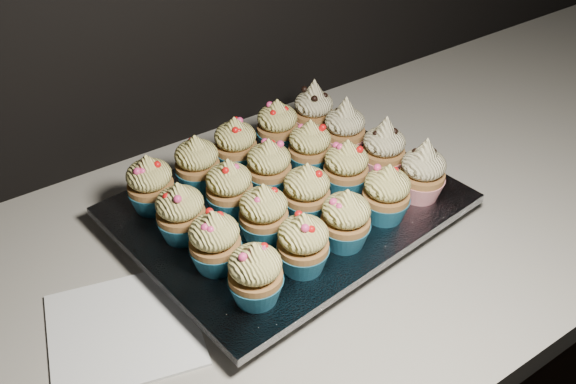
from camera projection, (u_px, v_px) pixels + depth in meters
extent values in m
cube|color=beige|center=(356.00, 216.00, 0.94)|extent=(2.44, 0.64, 0.04)
cube|color=white|center=(124.00, 329.00, 0.74)|extent=(0.20, 0.20, 0.00)
cube|color=black|center=(288.00, 214.00, 0.89)|extent=(0.43, 0.34, 0.02)
cube|color=silver|center=(288.00, 205.00, 0.88)|extent=(0.46, 0.38, 0.01)
cone|color=#1C6685|center=(256.00, 289.00, 0.72)|extent=(0.06, 0.06, 0.03)
ellipsoid|color=#EEDE78|center=(255.00, 264.00, 0.70)|extent=(0.06, 0.06, 0.04)
cone|color=#EEDE78|center=(254.00, 249.00, 0.69)|extent=(0.03, 0.03, 0.02)
cone|color=#1C6685|center=(303.00, 258.00, 0.76)|extent=(0.06, 0.06, 0.03)
ellipsoid|color=#EEDE78|center=(303.00, 234.00, 0.74)|extent=(0.06, 0.06, 0.04)
cone|color=#EEDE78|center=(303.00, 219.00, 0.73)|extent=(0.03, 0.03, 0.02)
cone|color=#1C6685|center=(345.00, 234.00, 0.80)|extent=(0.06, 0.06, 0.03)
ellipsoid|color=#EEDE78|center=(346.00, 210.00, 0.78)|extent=(0.06, 0.06, 0.04)
cone|color=#EEDE78|center=(347.00, 195.00, 0.76)|extent=(0.03, 0.03, 0.02)
cone|color=#1C6685|center=(385.00, 208.00, 0.84)|extent=(0.06, 0.06, 0.03)
ellipsoid|color=#EEDE78|center=(387.00, 184.00, 0.82)|extent=(0.06, 0.06, 0.04)
cone|color=#EEDE78|center=(389.00, 170.00, 0.80)|extent=(0.03, 0.03, 0.02)
cone|color=red|center=(420.00, 187.00, 0.88)|extent=(0.06, 0.06, 0.03)
ellipsoid|color=beige|center=(424.00, 164.00, 0.85)|extent=(0.06, 0.06, 0.04)
cone|color=beige|center=(427.00, 147.00, 0.84)|extent=(0.03, 0.03, 0.03)
cone|color=#1C6685|center=(216.00, 256.00, 0.77)|extent=(0.06, 0.06, 0.03)
ellipsoid|color=#EEDE78|center=(214.00, 232.00, 0.74)|extent=(0.06, 0.06, 0.04)
cone|color=#EEDE78|center=(213.00, 216.00, 0.73)|extent=(0.03, 0.03, 0.02)
cone|color=#1C6685|center=(264.00, 228.00, 0.81)|extent=(0.06, 0.06, 0.03)
ellipsoid|color=#EEDE78|center=(263.00, 204.00, 0.78)|extent=(0.06, 0.06, 0.04)
cone|color=#EEDE78|center=(263.00, 189.00, 0.77)|extent=(0.03, 0.03, 0.02)
cone|color=#1C6685|center=(306.00, 207.00, 0.84)|extent=(0.06, 0.06, 0.03)
ellipsoid|color=#EEDE78|center=(307.00, 183.00, 0.82)|extent=(0.06, 0.06, 0.04)
cone|color=#EEDE78|center=(307.00, 169.00, 0.81)|extent=(0.03, 0.03, 0.02)
cone|color=#1C6685|center=(345.00, 182.00, 0.89)|extent=(0.06, 0.06, 0.03)
ellipsoid|color=#EEDE78|center=(347.00, 159.00, 0.86)|extent=(0.06, 0.06, 0.04)
cone|color=#EEDE78|center=(348.00, 145.00, 0.85)|extent=(0.03, 0.03, 0.02)
cone|color=red|center=(382.00, 164.00, 0.92)|extent=(0.06, 0.06, 0.03)
ellipsoid|color=beige|center=(384.00, 142.00, 0.90)|extent=(0.06, 0.06, 0.04)
cone|color=beige|center=(386.00, 125.00, 0.88)|extent=(0.03, 0.03, 0.03)
cone|color=#1C6685|center=(183.00, 227.00, 0.81)|extent=(0.06, 0.06, 0.03)
ellipsoid|color=#EEDE78|center=(180.00, 203.00, 0.79)|extent=(0.06, 0.06, 0.04)
cone|color=#EEDE78|center=(178.00, 188.00, 0.77)|extent=(0.03, 0.03, 0.02)
cone|color=#1C6685|center=(230.00, 202.00, 0.85)|extent=(0.06, 0.06, 0.03)
ellipsoid|color=#EEDE78|center=(229.00, 179.00, 0.83)|extent=(0.06, 0.06, 0.04)
cone|color=#EEDE78|center=(228.00, 164.00, 0.81)|extent=(0.03, 0.03, 0.02)
cone|color=#1C6685|center=(269.00, 181.00, 0.89)|extent=(0.06, 0.06, 0.03)
ellipsoid|color=#EEDE78|center=(269.00, 158.00, 0.86)|extent=(0.06, 0.06, 0.04)
cone|color=#EEDE78|center=(268.00, 144.00, 0.85)|extent=(0.03, 0.03, 0.02)
cone|color=#1C6685|center=(309.00, 161.00, 0.93)|extent=(0.06, 0.06, 0.03)
ellipsoid|color=#EEDE78|center=(310.00, 139.00, 0.90)|extent=(0.06, 0.06, 0.04)
cone|color=#EEDE78|center=(310.00, 125.00, 0.89)|extent=(0.03, 0.03, 0.02)
cone|color=red|center=(344.00, 143.00, 0.96)|extent=(0.06, 0.06, 0.03)
ellipsoid|color=beige|center=(345.00, 122.00, 0.94)|extent=(0.06, 0.06, 0.04)
cone|color=beige|center=(346.00, 105.00, 0.92)|extent=(0.03, 0.03, 0.03)
cone|color=#1C6685|center=(153.00, 198.00, 0.86)|extent=(0.06, 0.06, 0.03)
ellipsoid|color=#EEDE78|center=(149.00, 175.00, 0.83)|extent=(0.06, 0.06, 0.04)
cone|color=#EEDE78|center=(146.00, 160.00, 0.82)|extent=(0.03, 0.03, 0.02)
cone|color=#1C6685|center=(199.00, 177.00, 0.89)|extent=(0.06, 0.06, 0.03)
ellipsoid|color=#EEDE78|center=(196.00, 155.00, 0.87)|extent=(0.06, 0.06, 0.04)
cone|color=#EEDE78|center=(195.00, 140.00, 0.86)|extent=(0.03, 0.03, 0.02)
cone|color=#1C6685|center=(236.00, 158.00, 0.93)|extent=(0.06, 0.06, 0.03)
ellipsoid|color=#EEDE78|center=(235.00, 136.00, 0.91)|extent=(0.06, 0.06, 0.04)
cone|color=#EEDE78|center=(234.00, 122.00, 0.90)|extent=(0.03, 0.03, 0.02)
cone|color=#1C6685|center=(278.00, 140.00, 0.97)|extent=(0.06, 0.06, 0.03)
ellipsoid|color=#EEDE78|center=(277.00, 118.00, 0.95)|extent=(0.06, 0.06, 0.04)
cone|color=#EEDE78|center=(277.00, 104.00, 0.94)|extent=(0.03, 0.03, 0.02)
cone|color=red|center=(313.00, 125.00, 1.01)|extent=(0.06, 0.06, 0.03)
ellipsoid|color=beige|center=(314.00, 104.00, 0.98)|extent=(0.06, 0.06, 0.04)
cone|color=beige|center=(314.00, 87.00, 0.97)|extent=(0.03, 0.03, 0.03)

